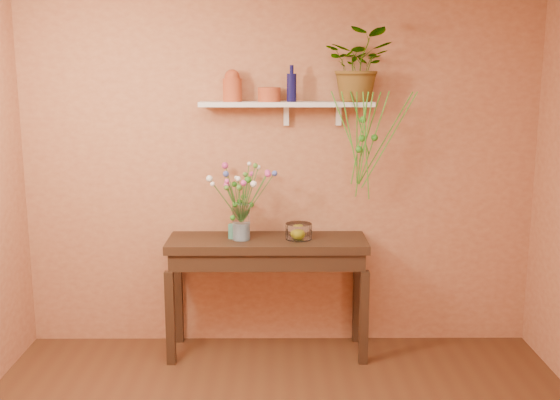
% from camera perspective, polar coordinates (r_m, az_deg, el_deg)
% --- Properties ---
extents(room, '(4.04, 4.04, 2.70)m').
position_cam_1_polar(room, '(3.23, 0.17, -3.59)').
color(room, '#502D18').
rests_on(room, ground).
extents(sideboard, '(1.50, 0.48, 0.91)m').
position_cam_1_polar(sideboard, '(5.06, -1.10, -4.81)').
color(sideboard, '#322114').
rests_on(sideboard, ground).
extents(wall_shelf, '(1.30, 0.24, 0.19)m').
position_cam_1_polar(wall_shelf, '(5.00, 0.68, 8.22)').
color(wall_shelf, white).
rests_on(wall_shelf, room).
extents(terracotta_jug, '(0.15, 0.15, 0.24)m').
position_cam_1_polar(terracotta_jug, '(5.01, -4.13, 9.75)').
color(terracotta_jug, '#B04125').
rests_on(terracotta_jug, wall_shelf).
extents(terracotta_pot, '(0.20, 0.20, 0.10)m').
position_cam_1_polar(terracotta_pot, '(5.00, -0.93, 9.07)').
color(terracotta_pot, '#B04125').
rests_on(terracotta_pot, wall_shelf).
extents(blue_bottle, '(0.09, 0.09, 0.27)m').
position_cam_1_polar(blue_bottle, '(4.97, 1.01, 9.72)').
color(blue_bottle, '#0F0E3F').
rests_on(blue_bottle, wall_shelf).
extents(spider_plant, '(0.56, 0.51, 0.53)m').
position_cam_1_polar(spider_plant, '(5.01, 6.86, 11.46)').
color(spider_plant, '#2B781C').
rests_on(spider_plant, wall_shelf).
extents(plant_fronds, '(0.62, 0.30, 0.81)m').
position_cam_1_polar(plant_fronds, '(4.89, 7.37, 5.42)').
color(plant_fronds, '#2B781C').
rests_on(plant_fronds, wall_shelf).
extents(glass_vase, '(0.13, 0.13, 0.28)m').
position_cam_1_polar(glass_vase, '(4.98, -3.36, -2.11)').
color(glass_vase, white).
rests_on(glass_vase, sideboard).
extents(bouquet, '(0.53, 0.48, 0.45)m').
position_cam_1_polar(bouquet, '(4.92, -3.45, 1.26)').
color(bouquet, '#386B28').
rests_on(bouquet, glass_vase).
extents(glass_bowl, '(0.20, 0.20, 0.12)m').
position_cam_1_polar(glass_bowl, '(5.00, 1.62, -2.77)').
color(glass_bowl, white).
rests_on(glass_bowl, sideboard).
extents(lemon, '(0.08, 0.08, 0.08)m').
position_cam_1_polar(lemon, '(5.00, 1.58, -2.89)').
color(lemon, yellow).
rests_on(lemon, glass_bowl).
extents(carton, '(0.07, 0.06, 0.11)m').
position_cam_1_polar(carton, '(5.02, -4.09, -2.71)').
color(carton, '#295D7D').
rests_on(carton, sideboard).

